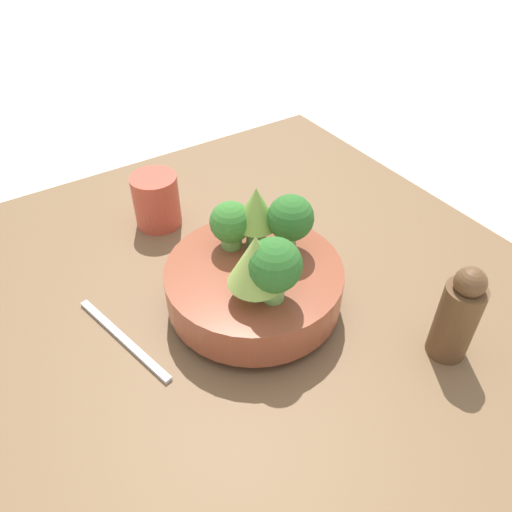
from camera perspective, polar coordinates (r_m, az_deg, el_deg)
The scene contains 11 objects.
ground_plane at distance 0.76m, azimuth -1.53°, elevation -6.35°, with size 6.00×6.00×0.00m, color beige.
table at distance 0.74m, azimuth -1.56°, elevation -5.24°, with size 0.86×0.86×0.04m.
bowl at distance 0.68m, azimuth 0.00°, elevation -3.15°, with size 0.24×0.24×0.07m.
romanesco_piece_near at distance 0.58m, azimuth -0.04°, elevation -0.58°, with size 0.07×0.07×0.10m.
broccoli_floret_right at distance 0.59m, azimuth 2.10°, elevation -1.24°, with size 0.07×0.07×0.09m.
broccoli_floret_back at distance 0.66m, azimuth 3.96°, elevation 4.27°, with size 0.06×0.06×0.08m.
romanesco_piece_far at distance 0.67m, azimuth 0.01°, elevation 5.28°, with size 0.06×0.06×0.09m.
broccoli_floret_left at distance 0.68m, azimuth -2.77°, elevation 3.78°, with size 0.06×0.06×0.07m.
cup at distance 0.85m, azimuth -11.32°, elevation 6.24°, with size 0.08×0.08×0.09m.
pepper_mill at distance 0.65m, azimuth 22.05°, elevation -6.32°, with size 0.05×0.05×0.14m.
fork at distance 0.69m, azimuth -14.94°, elevation -9.14°, with size 0.19×0.05×0.01m.
Camera 1 is at (0.45, -0.27, 0.55)m, focal length 35.00 mm.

